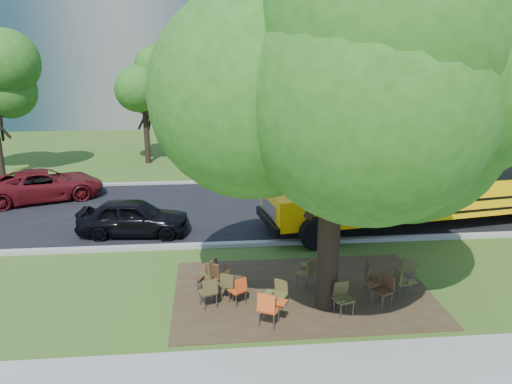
{
  "coord_description": "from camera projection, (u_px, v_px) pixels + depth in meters",
  "views": [
    {
      "loc": [
        -1.44,
        -12.7,
        6.55
      ],
      "look_at": [
        0.19,
        4.5,
        1.46
      ],
      "focal_mm": 35.0,
      "sensor_mm": 36.0,
      "label": 1
    }
  ],
  "objects": [
    {
      "name": "kerb_far",
      "position": [
        240.0,
        181.0,
        24.69
      ],
      "size": [
        80.0,
        0.25,
        0.14
      ],
      "primitive_type": "cube",
      "color": "gray",
      "rests_on": "ground"
    },
    {
      "name": "chair_6",
      "position": [
        383.0,
        287.0,
        12.89
      ],
      "size": [
        0.73,
        0.6,
        0.89
      ],
      "rotation": [
        0.0,
        0.0,
        2.08
      ],
      "color": "#452A18",
      "rests_on": "ground"
    },
    {
      "name": "bg_car_red",
      "position": [
        44.0,
        185.0,
        21.79
      ],
      "size": [
        5.39,
        3.82,
        1.36
      ],
      "primitive_type": "imported",
      "rotation": [
        0.0,
        0.0,
        1.92
      ],
      "color": "#520E11",
      "rests_on": "ground"
    },
    {
      "name": "chair_7",
      "position": [
        402.0,
        280.0,
        13.42
      ],
      "size": [
        0.5,
        0.52,
        0.78
      ],
      "rotation": [
        0.0,
        0.0,
        -1.47
      ],
      "color": "brown",
      "rests_on": "ground"
    },
    {
      "name": "chair_4",
      "position": [
        269.0,
        306.0,
        11.86
      ],
      "size": [
        0.79,
        0.62,
        0.96
      ],
      "rotation": [
        0.0,
        0.0,
        -0.45
      ],
      "color": "#DA4E17",
      "rests_on": "ground"
    },
    {
      "name": "chair_3",
      "position": [
        279.0,
        292.0,
        12.77
      ],
      "size": [
        0.65,
        0.52,
        0.78
      ],
      "rotation": [
        0.0,
        0.0,
        2.6
      ],
      "color": "brown",
      "rests_on": "ground"
    },
    {
      "name": "chair_5",
      "position": [
        342.0,
        296.0,
        12.45
      ],
      "size": [
        0.6,
        0.63,
        0.88
      ],
      "rotation": [
        0.0,
        0.0,
        3.39
      ],
      "color": "#4D4521",
      "rests_on": "ground"
    },
    {
      "name": "chair_13",
      "position": [
        409.0,
        268.0,
        14.09
      ],
      "size": [
        0.59,
        0.49,
        0.83
      ],
      "rotation": [
        0.0,
        0.0,
        -0.15
      ],
      "color": "#453E1E",
      "rests_on": "ground"
    },
    {
      "name": "chair_10",
      "position": [
        231.0,
        274.0,
        13.62
      ],
      "size": [
        0.62,
        0.59,
        0.86
      ],
      "rotation": [
        0.0,
        0.0,
        -1.33
      ],
      "color": "#482F1A",
      "rests_on": "ground"
    },
    {
      "name": "chair_12",
      "position": [
        373.0,
        275.0,
        13.42
      ],
      "size": [
        0.57,
        0.7,
        0.97
      ],
      "rotation": [
        0.0,
        0.0,
        4.55
      ],
      "color": "#472F19",
      "rests_on": "ground"
    },
    {
      "name": "chair_1",
      "position": [
        229.0,
        283.0,
        13.17
      ],
      "size": [
        0.66,
        0.52,
        0.82
      ],
      "rotation": [
        0.0,
        0.0,
        -0.4
      ],
      "color": "#413D1C",
      "rests_on": "ground"
    },
    {
      "name": "main_tree",
      "position": [
        335.0,
        95.0,
        11.45
      ],
      "size": [
        7.2,
        7.2,
        9.06
      ],
      "color": "black",
      "rests_on": "ground"
    },
    {
      "name": "chair_2",
      "position": [
        239.0,
        288.0,
        12.96
      ],
      "size": [
        0.52,
        0.66,
        0.78
      ],
      "rotation": [
        0.0,
        0.0,
        0.59
      ],
      "color": "#D74616",
      "rests_on": "ground"
    },
    {
      "name": "kerb_near",
      "position": [
        255.0,
        244.0,
        16.95
      ],
      "size": [
        80.0,
        0.25,
        0.14
      ],
      "primitive_type": "cube",
      "color": "gray",
      "rests_on": "ground"
    },
    {
      "name": "bg_tree_3",
      "position": [
        384.0,
        75.0,
        26.78
      ],
      "size": [
        5.6,
        5.6,
        7.84
      ],
      "color": "black",
      "rests_on": "ground"
    },
    {
      "name": "chair_9",
      "position": [
        209.0,
        277.0,
        13.41
      ],
      "size": [
        0.76,
        0.6,
        0.91
      ],
      "rotation": [
        0.0,
        0.0,
        2.63
      ],
      "color": "#482C1A",
      "rests_on": "ground"
    },
    {
      "name": "black_car",
      "position": [
        134.0,
        217.0,
        17.75
      ],
      "size": [
        4.03,
        1.9,
        1.33
      ],
      "primitive_type": "imported",
      "rotation": [
        0.0,
        0.0,
        1.49
      ],
      "color": "black",
      "rests_on": "ground"
    },
    {
      "name": "ground",
      "position": [
        264.0,
        286.0,
        14.11
      ],
      "size": [
        160.0,
        160.0,
        0.0
      ],
      "primitive_type": "plane",
      "color": "#39571B",
      "rests_on": "ground"
    },
    {
      "name": "chair_11",
      "position": [
        307.0,
        270.0,
        13.89
      ],
      "size": [
        0.59,
        0.75,
        0.87
      ],
      "rotation": [
        0.0,
        0.0,
        0.84
      ],
      "color": "#4F4422",
      "rests_on": "ground"
    },
    {
      "name": "chair_8",
      "position": [
        209.0,
        272.0,
        13.63
      ],
      "size": [
        0.64,
        0.82,
        0.97
      ],
      "rotation": [
        0.0,
        0.0,
        1.02
      ],
      "color": "#4A3F20",
      "rests_on": "ground"
    },
    {
      "name": "bg_tree_2",
      "position": [
        144.0,
        89.0,
        27.75
      ],
      "size": [
        4.8,
        4.8,
        6.62
      ],
      "color": "black",
      "rests_on": "ground"
    },
    {
      "name": "chair_0",
      "position": [
        210.0,
        290.0,
        12.78
      ],
      "size": [
        0.59,
        0.65,
        0.86
      ],
      "rotation": [
        0.0,
        0.0,
        0.34
      ],
      "color": "#493F1F",
      "rests_on": "ground"
    },
    {
      "name": "dirt_patch",
      "position": [
        302.0,
        292.0,
        13.72
      ],
      "size": [
        7.0,
        4.5,
        0.03
      ],
      "primitive_type": "cube",
      "color": "#382819",
      "rests_on": "ground"
    },
    {
      "name": "asphalt_road",
      "position": [
        246.0,
        208.0,
        20.79
      ],
      "size": [
        80.0,
        8.0,
        0.04
      ],
      "primitive_type": "cube",
      "color": "black",
      "rests_on": "ground"
    },
    {
      "name": "school_bus",
      "position": [
        458.0,
        173.0,
        18.85
      ],
      "size": [
        13.86,
        4.91,
        3.32
      ],
      "rotation": [
        0.0,
        0.0,
        0.15
      ],
      "color": "#FBB207",
      "rests_on": "ground"
    }
  ]
}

